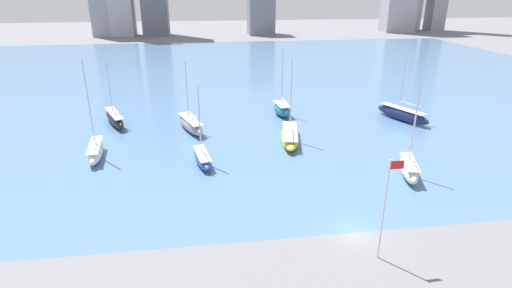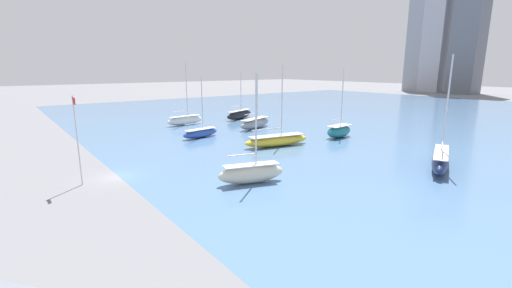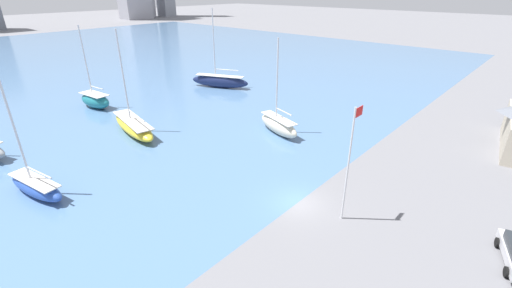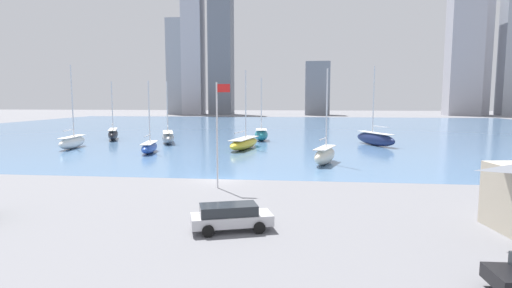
{
  "view_description": "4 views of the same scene",
  "coord_description": "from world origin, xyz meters",
  "px_view_note": "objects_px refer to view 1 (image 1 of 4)",
  "views": [
    {
      "loc": [
        -13.67,
        -30.37,
        21.74
      ],
      "look_at": [
        -7.37,
        14.74,
        3.65
      ],
      "focal_mm": 28.0,
      "sensor_mm": 36.0,
      "label": 1
    },
    {
      "loc": [
        38.34,
        -9.85,
        11.81
      ],
      "look_at": [
        6.31,
        14.51,
        2.88
      ],
      "focal_mm": 24.0,
      "sensor_mm": 36.0,
      "label": 2
    },
    {
      "loc": [
        -20.39,
        -13.29,
        16.69
      ],
      "look_at": [
        4.0,
        8.21,
        1.58
      ],
      "focal_mm": 24.0,
      "sensor_mm": 36.0,
      "label": 3
    },
    {
      "loc": [
        7.75,
        -37.7,
        7.74
      ],
      "look_at": [
        2.29,
        11.7,
        2.19
      ],
      "focal_mm": 28.0,
      "sensor_mm": 36.0,
      "label": 4
    }
  ],
  "objects_px": {
    "sailboat_teal": "(282,109)",
    "sailboat_blue": "(202,158)",
    "sailboat_yellow": "(290,136)",
    "sailboat_black": "(115,118)",
    "flag_pole": "(385,206)",
    "sailboat_navy": "(402,114)",
    "sailboat_gray": "(191,124)",
    "sailboat_white": "(96,151)",
    "sailboat_cream": "(409,169)"
  },
  "relations": [
    {
      "from": "sailboat_teal",
      "to": "sailboat_blue",
      "type": "xyz_separation_m",
      "value": [
        -14.5,
        -19.28,
        -0.28
      ]
    },
    {
      "from": "sailboat_yellow",
      "to": "sailboat_black",
      "type": "relative_size",
      "value": 1.1
    },
    {
      "from": "flag_pole",
      "to": "sailboat_navy",
      "type": "height_order",
      "value": "sailboat_navy"
    },
    {
      "from": "sailboat_gray",
      "to": "sailboat_white",
      "type": "xyz_separation_m",
      "value": [
        -12.57,
        -9.23,
        -0.02
      ]
    },
    {
      "from": "sailboat_blue",
      "to": "sailboat_black",
      "type": "bearing_deg",
      "value": 118.64
    },
    {
      "from": "sailboat_gray",
      "to": "sailboat_white",
      "type": "distance_m",
      "value": 15.6
    },
    {
      "from": "sailboat_navy",
      "to": "sailboat_yellow",
      "type": "bearing_deg",
      "value": 175.12
    },
    {
      "from": "flag_pole",
      "to": "sailboat_navy",
      "type": "xyz_separation_m",
      "value": [
        19.75,
        35.12,
        -3.9
      ]
    },
    {
      "from": "sailboat_navy",
      "to": "sailboat_cream",
      "type": "bearing_deg",
      "value": -138.46
    },
    {
      "from": "sailboat_navy",
      "to": "sailboat_blue",
      "type": "relative_size",
      "value": 1.28
    },
    {
      "from": "sailboat_white",
      "to": "sailboat_blue",
      "type": "relative_size",
      "value": 1.27
    },
    {
      "from": "sailboat_yellow",
      "to": "sailboat_cream",
      "type": "relative_size",
      "value": 1.08
    },
    {
      "from": "sailboat_navy",
      "to": "sailboat_cream",
      "type": "distance_m",
      "value": 22.96
    },
    {
      "from": "sailboat_yellow",
      "to": "sailboat_navy",
      "type": "relative_size",
      "value": 0.92
    },
    {
      "from": "sailboat_gray",
      "to": "sailboat_cream",
      "type": "xyz_separation_m",
      "value": [
        26.47,
        -20.57,
        0.03
      ]
    },
    {
      "from": "sailboat_black",
      "to": "sailboat_blue",
      "type": "bearing_deg",
      "value": -74.63
    },
    {
      "from": "flag_pole",
      "to": "sailboat_gray",
      "type": "xyz_separation_m",
      "value": [
        -16.37,
        34.86,
        -3.99
      ]
    },
    {
      "from": "sailboat_yellow",
      "to": "sailboat_gray",
      "type": "bearing_deg",
      "value": 165.71
    },
    {
      "from": "sailboat_teal",
      "to": "sailboat_white",
      "type": "xyz_separation_m",
      "value": [
        -28.76,
        -15.29,
        -0.09
      ]
    },
    {
      "from": "sailboat_black",
      "to": "sailboat_cream",
      "type": "xyz_separation_m",
      "value": [
        39.12,
        -25.42,
        0.02
      ]
    },
    {
      "from": "sailboat_yellow",
      "to": "sailboat_black",
      "type": "bearing_deg",
      "value": 167.69
    },
    {
      "from": "sailboat_black",
      "to": "sailboat_white",
      "type": "distance_m",
      "value": 14.09
    },
    {
      "from": "sailboat_gray",
      "to": "sailboat_blue",
      "type": "relative_size",
      "value": 1.06
    },
    {
      "from": "sailboat_cream",
      "to": "flag_pole",
      "type": "bearing_deg",
      "value": -107.84
    },
    {
      "from": "sailboat_navy",
      "to": "sailboat_black",
      "type": "bearing_deg",
      "value": 151.01
    },
    {
      "from": "sailboat_cream",
      "to": "sailboat_blue",
      "type": "xyz_separation_m",
      "value": [
        -24.79,
        7.35,
        -0.24
      ]
    },
    {
      "from": "sailboat_teal",
      "to": "sailboat_blue",
      "type": "bearing_deg",
      "value": -133.02
    },
    {
      "from": "sailboat_white",
      "to": "sailboat_gray",
      "type": "bearing_deg",
      "value": 29.61
    },
    {
      "from": "sailboat_black",
      "to": "sailboat_gray",
      "type": "bearing_deg",
      "value": -44.04
    },
    {
      "from": "sailboat_navy",
      "to": "flag_pole",
      "type": "bearing_deg",
      "value": -142.96
    },
    {
      "from": "flag_pole",
      "to": "sailboat_black",
      "type": "bearing_deg",
      "value": 126.15
    },
    {
      "from": "sailboat_black",
      "to": "sailboat_blue",
      "type": "height_order",
      "value": "sailboat_black"
    },
    {
      "from": "sailboat_teal",
      "to": "sailboat_black",
      "type": "bearing_deg",
      "value": 176.33
    },
    {
      "from": "flag_pole",
      "to": "sailboat_black",
      "type": "relative_size",
      "value": 0.82
    },
    {
      "from": "sailboat_gray",
      "to": "sailboat_teal",
      "type": "relative_size",
      "value": 0.93
    },
    {
      "from": "sailboat_cream",
      "to": "sailboat_teal",
      "type": "bearing_deg",
      "value": 128.53
    },
    {
      "from": "sailboat_black",
      "to": "sailboat_cream",
      "type": "height_order",
      "value": "sailboat_cream"
    },
    {
      "from": "sailboat_blue",
      "to": "sailboat_white",
      "type": "bearing_deg",
      "value": 154.6
    },
    {
      "from": "sailboat_teal",
      "to": "sailboat_blue",
      "type": "distance_m",
      "value": 24.13
    },
    {
      "from": "sailboat_yellow",
      "to": "sailboat_navy",
      "type": "bearing_deg",
      "value": 29.8
    },
    {
      "from": "flag_pole",
      "to": "sailboat_cream",
      "type": "distance_m",
      "value": 17.94
    },
    {
      "from": "sailboat_yellow",
      "to": "sailboat_white",
      "type": "relative_size",
      "value": 0.93
    },
    {
      "from": "flag_pole",
      "to": "sailboat_yellow",
      "type": "xyz_separation_m",
      "value": [
        -1.63,
        27.87,
        -4.14
      ]
    },
    {
      "from": "sailboat_gray",
      "to": "sailboat_cream",
      "type": "bearing_deg",
      "value": -57.49
    },
    {
      "from": "sailboat_yellow",
      "to": "sailboat_blue",
      "type": "bearing_deg",
      "value": -143.43
    },
    {
      "from": "flag_pole",
      "to": "sailboat_white",
      "type": "distance_m",
      "value": 38.87
    },
    {
      "from": "sailboat_cream",
      "to": "sailboat_navy",
      "type": "bearing_deg",
      "value": 82.57
    },
    {
      "from": "sailboat_teal",
      "to": "sailboat_white",
      "type": "distance_m",
      "value": 32.57
    },
    {
      "from": "sailboat_blue",
      "to": "sailboat_gray",
      "type": "bearing_deg",
      "value": 87.49
    },
    {
      "from": "sailboat_teal",
      "to": "sailboat_navy",
      "type": "bearing_deg",
      "value": -22.29
    }
  ]
}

